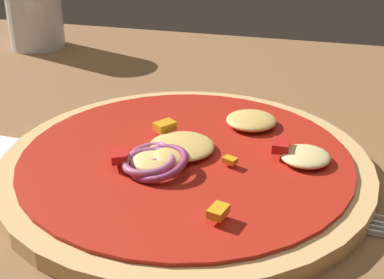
% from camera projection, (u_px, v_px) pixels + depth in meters
% --- Properties ---
extents(dining_table, '(1.17, 0.86, 0.03)m').
position_uv_depth(dining_table, '(132.00, 202.00, 0.41)').
color(dining_table, brown).
rests_on(dining_table, ground).
extents(pizza, '(0.29, 0.29, 0.03)m').
position_uv_depth(pizza, '(187.00, 164.00, 0.42)').
color(pizza, tan).
rests_on(pizza, dining_table).
extents(beer_glass, '(0.07, 0.07, 0.12)m').
position_uv_depth(beer_glass, '(34.00, 5.00, 0.70)').
color(beer_glass, silver).
rests_on(beer_glass, dining_table).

